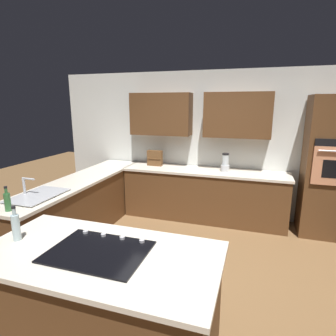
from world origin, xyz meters
name	(u,v)px	position (x,y,z in m)	size (l,w,h in m)	color
ground_plane	(185,273)	(0.00, 0.00, 0.00)	(14.00, 14.00, 0.00)	brown
wall_back	(210,137)	(0.07, -2.04, 1.44)	(6.00, 0.44, 2.60)	silver
lower_cabinets_back	(204,196)	(0.10, -1.72, 0.43)	(2.80, 0.60, 0.86)	brown
countertop_back	(204,171)	(0.10, -1.72, 0.88)	(2.84, 0.64, 0.04)	silver
lower_cabinets_side	(82,208)	(1.82, -0.55, 0.43)	(0.60, 2.90, 0.86)	brown
countertop_side	(80,180)	(1.82, -0.55, 0.88)	(0.64, 2.94, 0.04)	silver
island_base	(102,304)	(0.38, 1.25, 0.43)	(1.83, 0.89, 0.86)	brown
island_top	(99,255)	(0.38, 1.25, 0.88)	(1.91, 0.97, 0.04)	silver
wall_oven	(332,168)	(-1.85, -1.72, 1.08)	(0.80, 0.66, 2.16)	brown
sink_unit	(37,195)	(1.83, 0.31, 0.92)	(0.46, 0.70, 0.23)	#515456
cooktop	(99,251)	(0.38, 1.24, 0.91)	(0.76, 0.56, 0.03)	black
blender	(225,164)	(-0.25, -1.74, 1.03)	(0.15, 0.15, 0.31)	silver
spice_rack	(155,158)	(1.05, -1.80, 1.04)	(0.28, 0.11, 0.29)	brown
dish_soap_bottle	(7,201)	(1.77, 0.79, 1.01)	(0.07, 0.07, 0.28)	#336B38
oil_bottle	(16,226)	(1.15, 1.28, 1.02)	(0.07, 0.07, 0.30)	silver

